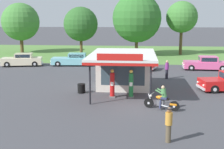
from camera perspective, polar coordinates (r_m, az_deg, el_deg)
name	(u,v)px	position (r m, az deg, el deg)	size (l,w,h in m)	color
ground_plane	(134,106)	(20.66, 4.20, -5.80)	(300.00, 300.00, 0.00)	#424247
grass_verge_strip	(137,53)	(50.14, 4.73, 4.03)	(120.00, 24.00, 0.01)	#56843D
service_station_kiosk	(124,67)	(25.04, 2.19, 1.36)	(4.95, 7.73, 3.53)	silver
gas_pump_nearside	(112,85)	(22.44, 0.05, -1.88)	(0.44, 0.44, 2.10)	slate
gas_pump_offside	(131,85)	(22.37, 3.57, -1.95)	(0.44, 0.44, 2.09)	slate
motorcycle_with_rider	(162,100)	(19.86, 9.31, -4.64)	(2.20, 1.05, 1.58)	black
parked_car_second_row_spare	(206,64)	(35.70, 17.16, 1.94)	(5.13, 2.13, 1.52)	#E55993
parked_car_back_row_centre_right	(133,63)	(34.61, 3.95, 2.14)	(5.47, 3.18, 1.53)	red
parked_car_back_row_far_right	(74,60)	(37.37, -7.09, 2.71)	(5.50, 2.18, 1.50)	#7AC6D1
parked_car_back_row_left	(22,60)	(38.34, -16.40, 2.59)	(5.11, 2.73, 1.52)	beige
bystander_admiring_sedan	(169,124)	(14.81, 10.53, -9.00)	(0.38, 0.38, 1.72)	brown
bystander_strolling_foreground	(167,69)	(29.66, 10.20, 1.02)	(0.34, 0.34, 1.77)	black
tree_oak_distant_spare	(81,24)	(46.14, -5.84, 9.33)	(5.08, 5.08, 7.30)	brown
tree_oak_far_right	(182,17)	(48.88, 12.90, 10.40)	(4.82, 4.82, 8.21)	brown
tree_oak_centre	(137,18)	(46.63, 4.65, 10.45)	(7.33, 7.33, 9.30)	brown
tree_oak_right	(20,22)	(52.31, -16.81, 9.28)	(6.06, 6.06, 8.05)	brown
spare_tire_stack	(81,88)	(23.97, -5.73, -2.60)	(0.60, 0.60, 0.72)	black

